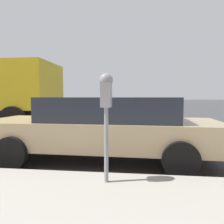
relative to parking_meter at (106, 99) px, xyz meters
name	(u,v)px	position (x,y,z in m)	size (l,w,h in m)	color
ground_plane	(94,149)	(2.58, 0.70, -1.34)	(220.00, 220.00, 0.00)	#424244
parking_meter	(106,99)	(0.00, 0.00, 0.00)	(0.21, 0.19, 1.53)	gray
car_tan	(104,127)	(1.67, 0.31, -0.61)	(2.07, 5.02, 1.37)	tan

